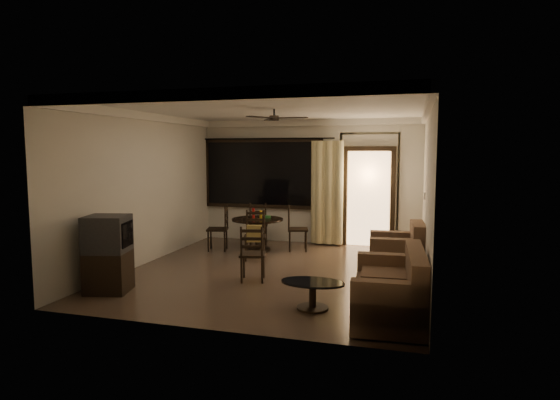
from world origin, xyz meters
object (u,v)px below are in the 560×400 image
(dining_table, at_px, (258,225))
(coffee_table, at_px, (313,291))
(dining_chair_west, at_px, (218,237))
(dining_chair_south, at_px, (255,244))
(sofa, at_px, (393,292))
(dining_chair_east, at_px, (297,237))
(armchair, at_px, (400,255))
(side_chair, at_px, (253,264))
(dining_chair_north, at_px, (258,231))
(tv_cabinet, at_px, (108,254))

(dining_table, bearing_deg, coffee_table, -60.34)
(dining_chair_west, relative_size, dining_chair_south, 1.00)
(coffee_table, bearing_deg, dining_chair_south, 123.78)
(dining_chair_south, distance_m, sofa, 3.73)
(dining_table, height_order, dining_chair_west, dining_chair_west)
(dining_table, xyz_separation_m, coffee_table, (1.89, -3.32, -0.29))
(dining_chair_east, distance_m, coffee_table, 3.70)
(dining_table, distance_m, dining_chair_south, 0.89)
(dining_chair_south, xyz_separation_m, armchair, (2.73, -0.47, 0.06))
(dining_chair_south, xyz_separation_m, side_chair, (0.45, -1.42, -0.03))
(dining_chair_east, relative_size, dining_chair_north, 1.00)
(tv_cabinet, bearing_deg, dining_chair_east, 47.22)
(dining_chair_south, bearing_deg, armchair, -25.02)
(coffee_table, bearing_deg, dining_chair_north, 117.76)
(dining_chair_west, xyz_separation_m, dining_chair_south, (1.03, -0.61, 0.02))
(dining_chair_west, relative_size, coffee_table, 1.11)
(dining_chair_west, distance_m, tv_cabinet, 3.21)
(dining_chair_south, height_order, tv_cabinet, tv_cabinet)
(dining_chair_west, xyz_separation_m, side_chair, (1.48, -2.03, -0.01))
(armchair, bearing_deg, dining_chair_south, 165.86)
(dining_chair_east, height_order, armchair, dining_chair_east)
(dining_chair_east, xyz_separation_m, side_chair, (-0.13, -2.47, -0.01))
(coffee_table, bearing_deg, tv_cabinet, -178.52)
(tv_cabinet, relative_size, side_chair, 1.25)
(tv_cabinet, height_order, sofa, tv_cabinet)
(dining_chair_west, xyz_separation_m, tv_cabinet, (-0.39, -3.17, 0.29))
(dining_chair_east, relative_size, sofa, 0.58)
(dining_chair_west, height_order, dining_chair_south, same)
(dining_chair_east, bearing_deg, dining_chair_west, 90.00)
(dining_chair_south, relative_size, sofa, 0.58)
(armchair, bearing_deg, side_chair, -161.72)
(dining_table, relative_size, dining_chair_west, 1.14)
(side_chair, bearing_deg, dining_table, -87.04)
(dining_table, distance_m, side_chair, 2.36)
(dining_chair_south, relative_size, tv_cabinet, 0.83)
(coffee_table, bearing_deg, dining_table, 119.66)
(dining_chair_east, relative_size, armchair, 1.00)
(armchair, bearing_deg, dining_chair_west, 159.66)
(armchair, bearing_deg, tv_cabinet, -157.58)
(tv_cabinet, bearing_deg, coffee_table, -12.31)
(dining_chair_east, bearing_deg, tv_cabinet, 135.72)
(dining_chair_west, bearing_deg, armchair, 58.78)
(dining_table, xyz_separation_m, dining_chair_west, (-0.81, -0.22, -0.25))
(sofa, bearing_deg, dining_chair_east, 117.28)
(sofa, bearing_deg, tv_cabinet, 176.87)
(dining_chair_east, height_order, dining_chair_north, same)
(dining_table, bearing_deg, armchair, -23.70)
(dining_chair_west, distance_m, coffee_table, 4.11)
(tv_cabinet, relative_size, coffee_table, 1.34)
(dining_table, bearing_deg, dining_chair_south, -74.84)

